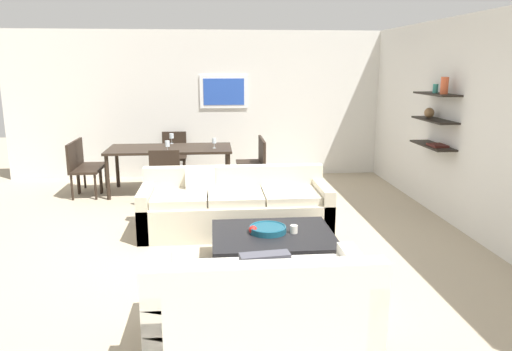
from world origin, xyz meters
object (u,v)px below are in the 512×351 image
object	(u,v)px
coffee_table	(273,250)
dining_chair_left_near	(80,166)
dining_chair_left_far	(86,161)
wine_glass_foot	(167,144)
dining_chair_foot	(166,174)
wine_glass_right_near	(214,141)
sofa_beige	(235,208)
dining_chair_head	(174,153)
dining_table	(170,152)
wine_glass_head	(171,136)
candle_jar	(294,229)
dining_chair_right_far	(254,158)
decorative_bowl	(268,229)
loveseat_white	(261,306)
dining_chair_right_near	(256,163)
apple_on_coffee_table	(253,230)

from	to	relation	value
coffee_table	dining_chair_left_near	world-z (taller)	dining_chair_left_near
dining_chair_left_far	wine_glass_foot	xyz separation A→B (m)	(1.41, -0.62, 0.37)
dining_chair_foot	dining_chair_left_far	world-z (taller)	same
wine_glass_right_near	coffee_table	bearing A→B (deg)	-79.54
sofa_beige	dining_chair_head	size ratio (longest dim) A/B	2.69
dining_chair_head	coffee_table	bearing A→B (deg)	-72.38
dining_table	wine_glass_foot	size ratio (longest dim) A/B	11.32
wine_glass_head	candle_jar	bearing A→B (deg)	-67.38
dining_table	coffee_table	bearing A→B (deg)	-68.04
dining_chair_left_far	dining_chair_right_far	xyz separation A→B (m)	(2.83, 0.00, 0.00)
wine_glass_foot	candle_jar	bearing A→B (deg)	-61.82
dining_chair_foot	dining_chair_left_far	bearing A→B (deg)	142.54
coffee_table	wine_glass_foot	world-z (taller)	wine_glass_foot
dining_table	wine_glass_right_near	size ratio (longest dim) A/B	12.17
coffee_table	dining_chair_right_far	world-z (taller)	dining_chair_right_far
coffee_table	dining_table	bearing A→B (deg)	111.96
sofa_beige	dining_chair_foot	world-z (taller)	dining_chair_foot
sofa_beige	dining_chair_left_near	xyz separation A→B (m)	(-2.39, 1.82, 0.21)
dining_chair_foot	decorative_bowl	bearing A→B (deg)	-61.65
dining_chair_head	dining_chair_foot	bearing A→B (deg)	-90.00
loveseat_white	dining_chair_left_near	bearing A→B (deg)	119.23
dining_table	dining_chair_right_far	bearing A→B (deg)	8.45
dining_table	dining_chair_left_far	world-z (taller)	dining_chair_left_far
dining_chair_left_far	wine_glass_foot	bearing A→B (deg)	-23.57
dining_chair_left_far	wine_glass_right_near	world-z (taller)	wine_glass_right_near
dining_chair_right_far	wine_glass_right_near	world-z (taller)	wine_glass_right_near
dining_chair_foot	wine_glass_foot	xyz separation A→B (m)	(-0.00, 0.47, 0.37)
dining_chair_right_far	wine_glass_foot	bearing A→B (deg)	-156.43
coffee_table	dining_chair_left_far	distance (m)	4.41
decorative_bowl	dining_chair_right_near	size ratio (longest dim) A/B	0.44
loveseat_white	apple_on_coffee_table	xyz separation A→B (m)	(0.05, 1.37, 0.13)
coffee_table	apple_on_coffee_table	distance (m)	0.31
sofa_beige	coffee_table	size ratio (longest dim) A/B	1.89
dining_chair_left_near	wine_glass_head	distance (m)	1.59
dining_chair_head	candle_jar	bearing A→B (deg)	-69.72
dining_chair_foot	wine_glass_foot	distance (m)	0.60
candle_jar	dining_chair_right_near	size ratio (longest dim) A/B	0.09
dining_table	wine_glass_foot	world-z (taller)	wine_glass_foot
decorative_bowl	apple_on_coffee_table	world-z (taller)	apple_on_coffee_table
dining_chair_left_near	dining_chair_right_near	xyz separation A→B (m)	(2.83, 0.00, 0.00)
coffee_table	wine_glass_head	size ratio (longest dim) A/B	7.06
dining_chair_left_near	loveseat_white	bearing A→B (deg)	-60.77
candle_jar	coffee_table	bearing A→B (deg)	177.43
apple_on_coffee_table	dining_chair_right_far	xyz separation A→B (m)	(0.31, 3.45, 0.08)
coffee_table	dining_chair_head	size ratio (longest dim) A/B	1.43
candle_jar	dining_chair_left_far	world-z (taller)	dining_chair_left_far
apple_on_coffee_table	dining_table	world-z (taller)	dining_table
dining_chair_left_far	wine_glass_head	xyz separation A→B (m)	(1.41, 0.20, 0.37)
loveseat_white	candle_jar	xyz separation A→B (m)	(0.48, 1.35, 0.13)
dining_chair_left_near	wine_glass_foot	xyz separation A→B (m)	(1.41, -0.20, 0.37)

